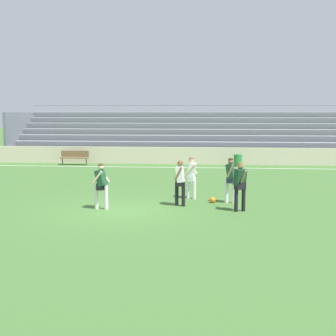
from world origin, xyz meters
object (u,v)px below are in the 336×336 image
player_dark_on_ball (231,176)px  player_white_challenging (191,174)px  bench_centre_sideline (75,156)px  trash_bin (238,160)px  soccer_ball (213,200)px  player_dark_pressing_high (240,182)px  bleacher_stand (204,134)px  player_dark_wide_left (101,182)px  player_white_trailing_run (180,179)px

player_dark_on_ball → player_white_challenging: (-1.48, 0.74, -0.04)m
bench_centre_sideline → trash_bin: bearing=-0.1°
player_dark_on_ball → trash_bin: bearing=85.4°
trash_bin → soccer_ball: (-1.61, -11.90, -0.27)m
player_dark_pressing_high → player_white_challenging: bearing=128.4°
trash_bin → player_dark_on_ball: (-0.96, -11.86, 0.63)m
bench_centre_sideline → trash_bin: 10.36m
bleacher_stand → player_dark_on_ball: bearing=-85.8°
player_dark_wide_left → player_dark_pressing_high: 4.79m
soccer_ball → player_white_challenging: bearing=136.8°
trash_bin → player_white_trailing_run: bearing=-102.5°
bleacher_stand → player_white_trailing_run: bleacher_stand is taller
player_white_trailing_run → player_white_challenging: bearing=76.4°
bench_centre_sideline → player_white_challenging: bearing=-54.6°
trash_bin → player_white_challenging: bearing=-102.4°
bleacher_stand → player_white_challenging: size_ratio=16.85×
bench_centre_sideline → trash_bin: size_ratio=2.38×
player_dark_wide_left → player_dark_on_ball: bearing=18.4°
player_white_trailing_run → soccer_ball: bearing=29.6°
bleacher_stand → player_dark_wide_left: bleacher_stand is taller
player_dark_on_ball → player_dark_pressing_high: 1.48m
bleacher_stand → player_dark_on_ball: (1.25, -16.85, -0.74)m
player_dark_wide_left → player_dark_pressing_high: (4.79, 0.05, 0.05)m
bench_centre_sideline → player_white_trailing_run: bearing=-59.0°
player_white_trailing_run → bench_centre_sideline: bearing=121.0°
player_white_trailing_run → soccer_ball: (1.18, 0.67, -0.88)m
player_white_challenging → player_dark_wide_left: bearing=-143.6°
player_dark_wide_left → bleacher_stand: bearing=79.9°
trash_bin → player_dark_on_ball: bearing=-94.6°
bench_centre_sideline → player_dark_on_ball: player_dark_on_ball is taller
player_dark_wide_left → soccer_ball: 4.23m
player_white_trailing_run → player_white_challenging: (0.35, 1.45, -0.02)m
player_dark_pressing_high → soccer_ball: bearing=122.7°
player_white_trailing_run → player_dark_pressing_high: size_ratio=0.99×
player_dark_on_ball → soccer_ball: player_dark_on_ball is taller
bleacher_stand → soccer_ball: (0.60, -16.89, -1.64)m
bench_centre_sideline → player_dark_on_ball: (9.40, -11.88, 0.46)m
player_white_trailing_run → player_white_challenging: player_white_trailing_run is taller
trash_bin → soccer_ball: size_ratio=3.44×
player_white_trailing_run → bleacher_stand: bearing=88.1°
soccer_ball → bleacher_stand: bearing=92.0°
player_white_challenging → soccer_ball: player_white_challenging is taller
trash_bin → player_dark_wide_left: (-5.48, -13.37, 0.57)m
player_dark_on_ball → player_dark_wide_left: (-4.52, -1.51, -0.06)m
bench_centre_sideline → player_dark_wide_left: (4.87, -13.39, 0.41)m
bleacher_stand → soccer_ball: bearing=-88.0°
bleacher_stand → player_white_challenging: (-0.23, -16.11, -0.78)m
bleacher_stand → trash_bin: bearing=-66.1°
trash_bin → player_white_challenging: size_ratio=0.46×
bench_centre_sideline → soccer_ball: 14.79m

